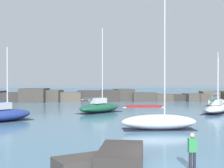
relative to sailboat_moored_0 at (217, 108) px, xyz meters
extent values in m
cube|color=teal|center=(-12.58, 83.04, -0.59)|extent=(400.00, 116.00, 0.01)
cube|color=#383330|center=(-29.80, 22.88, 0.28)|extent=(4.41, 4.98, 1.75)
cube|color=#423D38|center=(-25.76, 22.27, 0.68)|extent=(5.09, 5.75, 2.55)
cube|color=#4C443D|center=(-22.31, 22.77, 0.51)|extent=(3.63, 4.34, 2.22)
cube|color=brown|center=(-18.76, 23.83, 0.29)|extent=(4.38, 4.91, 1.77)
cube|color=#383330|center=(-15.01, 23.27, 0.45)|extent=(5.48, 4.07, 2.09)
cube|color=#383330|center=(-11.46, 23.30, 0.50)|extent=(4.40, 4.74, 2.19)
cube|color=#423D38|center=(-8.72, 23.56, 0.57)|extent=(3.97, 4.41, 2.33)
cube|color=#423D38|center=(-4.76, 23.04, 0.22)|extent=(4.97, 5.22, 1.63)
cube|color=#4C443D|center=(-1.42, 22.49, 0.09)|extent=(3.71, 4.38, 1.38)
cube|color=#383330|center=(1.79, 23.50, 0.04)|extent=(3.91, 3.50, 1.28)
cube|color=#4C443D|center=(5.47, 22.40, 0.14)|extent=(4.74, 3.77, 1.47)
cube|color=brown|center=(8.55, 23.73, 0.33)|extent=(4.17, 5.96, 1.85)
cube|color=#423D38|center=(-15.87, -23.80, -0.27)|extent=(3.16, 2.59, 0.65)
cube|color=#383330|center=(-14.30, -22.88, -0.20)|extent=(2.68, 4.29, 0.79)
ellipsoid|color=silver|center=(0.03, 0.04, -0.09)|extent=(6.41, 7.81, 1.01)
cube|color=black|center=(0.03, 0.04, -0.58)|extent=(6.14, 7.46, 0.03)
cube|color=silver|center=(-0.20, -0.29, 0.74)|extent=(2.39, 2.67, 0.64)
cylinder|color=silver|center=(0.37, 0.53, 3.67)|extent=(0.12, 0.12, 6.51)
cylinder|color=#BCBCC1|center=(-0.88, -1.26, 0.97)|extent=(2.58, 3.63, 0.10)
cube|color=#1E664C|center=(-0.88, -1.26, 1.07)|extent=(2.28, 3.15, 0.20)
ellipsoid|color=#195138|center=(-14.35, 1.24, -0.01)|extent=(6.25, 6.02, 1.17)
cube|color=black|center=(-14.35, 1.24, -0.58)|extent=(5.98, 5.78, 0.03)
cube|color=silver|center=(-14.58, 1.02, 0.90)|extent=(2.28, 2.24, 0.64)
cylinder|color=silver|center=(-14.00, 1.56, 5.22)|extent=(0.12, 0.12, 9.28)
cylinder|color=#BCBCC1|center=(-15.28, 0.38, 1.13)|extent=(2.62, 2.43, 0.10)
cube|color=#4C4C51|center=(-15.28, 0.38, 1.23)|extent=(2.31, 2.15, 0.20)
ellipsoid|color=navy|center=(-23.97, -6.41, 0.00)|extent=(5.87, 5.66, 1.20)
cube|color=black|center=(-23.97, -6.41, -0.58)|extent=(5.63, 5.43, 0.03)
cube|color=#B2B2B7|center=(-24.18, -6.60, 0.92)|extent=(2.16, 2.14, 0.64)
cylinder|color=silver|center=(-23.65, -6.11, 3.61)|extent=(0.12, 0.12, 6.02)
ellipsoid|color=white|center=(-10.15, -12.64, 0.01)|extent=(6.10, 2.03, 1.22)
cube|color=black|center=(-10.15, -12.64, -0.58)|extent=(5.80, 1.99, 0.03)
cylinder|color=silver|center=(-9.69, -12.65, 5.20)|extent=(0.12, 0.12, 9.15)
cylinder|color=#BCBCC1|center=(-11.36, -12.61, 1.17)|extent=(3.33, 0.18, 0.10)
cube|color=maroon|center=(-11.36, -12.61, 1.27)|extent=(2.84, 0.27, 0.20)
ellipsoid|color=white|center=(5.12, 11.67, -0.14)|extent=(5.59, 6.09, 0.91)
cube|color=black|center=(5.12, 11.67, -0.58)|extent=(5.37, 5.83, 0.03)
cylinder|color=silver|center=(5.40, 12.01, 3.77)|extent=(0.12, 0.12, 6.91)
cylinder|color=#BCBCC1|center=(4.38, 10.76, 0.86)|extent=(2.11, 2.56, 0.10)
cube|color=navy|center=(4.38, 10.76, 0.96)|extent=(1.88, 2.25, 0.20)
cylinder|color=#282833|center=(-11.37, -23.89, -0.21)|extent=(0.14, 0.14, 0.78)
cylinder|color=#282833|center=(-11.19, -23.89, -0.21)|extent=(0.14, 0.14, 0.78)
cube|color=#338C4C|center=(-11.28, -23.89, 0.49)|extent=(0.36, 0.22, 0.62)
sphere|color=tan|center=(-11.28, -23.89, 0.90)|extent=(0.21, 0.21, 0.21)
camera|label=1|loc=(-15.87, -37.16, 3.29)|focal=50.00mm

